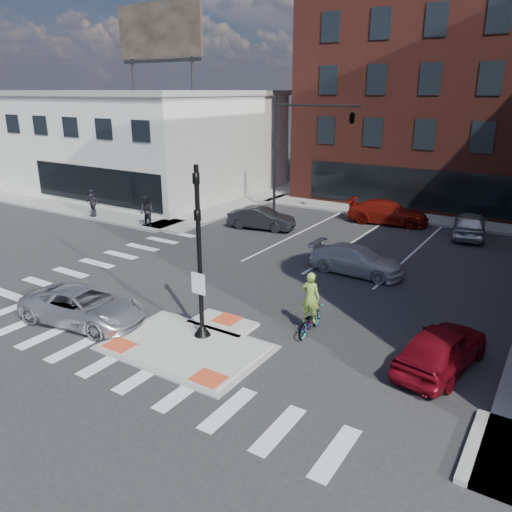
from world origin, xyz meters
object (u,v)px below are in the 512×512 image
Objects in this scene: bg_car_dark at (261,218)px; bg_car_silver at (470,224)px; pedestrian_b at (92,203)px; cyclist at (310,313)px; silver_suv at (84,306)px; bg_car_red at (388,212)px; pedestrian_a at (147,211)px; white_pickup at (357,260)px; red_sedan at (442,348)px.

bg_car_silver is (11.36, 5.15, 0.08)m from bg_car_dark.
bg_car_dark is 11.73m from pedestrian_b.
bg_car_dark is at bearing 21.04° from pedestrian_b.
cyclist is (9.00, -11.10, 0.10)m from bg_car_dark.
cyclist reaches higher than silver_suv.
bg_car_dark is at bearing 15.01° from bg_car_silver.
bg_car_silver is 0.86× the size of bg_car_red.
cyclist is at bearing -26.61° from pedestrian_a.
bg_car_silver reaches higher than silver_suv.
white_pickup is 10.08m from bg_car_red.
pedestrian_a is at bearing 18.14° from bg_car_silver.
silver_suv is 22.34m from bg_car_silver.
white_pickup is 2.31× the size of pedestrian_a.
bg_car_red is at bearing -84.30° from cyclist.
cyclist is 1.19× the size of pedestrian_a.
cyclist is at bearing 9.50° from red_sedan.
bg_car_dark reaches higher than silver_suv.
silver_suv is 1.17× the size of bg_car_dark.
bg_car_red reaches higher than silver_suv.
red_sedan is (12.05, 3.81, 0.05)m from silver_suv.
red_sedan is 17.50m from bg_car_dark.
bg_car_red is (4.76, 20.47, 0.08)m from silver_suv.
cyclist is at bearing 72.33° from bg_car_silver.
silver_suv is 12.43m from white_pickup.
white_pickup is 2.43× the size of pedestrian_b.
silver_suv reaches higher than white_pickup.
bg_car_red is at bearing -14.07° from bg_car_silver.
white_pickup is at bearing -85.86° from cyclist.
bg_car_red is (-1.82, 9.92, 0.09)m from white_pickup.
white_pickup is at bearing -176.98° from bg_car_red.
white_pickup is at bearing 0.27° from pedestrian_b.
cyclist is 21.30m from pedestrian_b.
white_pickup is at bearing -2.80° from pedestrian_a.
pedestrian_b is at bearing -23.39° from cyclist.
bg_car_red is at bearing 30.30° from pedestrian_b.
bg_car_silver is (3.29, 9.50, 0.10)m from white_pickup.
red_sedan is 0.82× the size of bg_car_red.
bg_car_dark is 0.80× the size of bg_car_red.
red_sedan is at bearing -163.71° from bg_car_red.
cyclist reaches higher than red_sedan.
red_sedan is 18.18m from bg_car_red.
bg_car_dark is 8.38m from bg_car_red.
pedestrian_b is at bearing 111.31° from bg_car_red.
pedestrian_b reaches higher than bg_car_silver.
white_pickup is 10.05m from bg_car_silver.
pedestrian_b reaches higher than white_pickup.
red_sedan is at bearing -140.66° from bg_car_dark.
cyclist reaches higher than pedestrian_a.
bg_car_silver is at bearing -34.77° from silver_suv.
bg_car_dark is 14.28m from cyclist.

